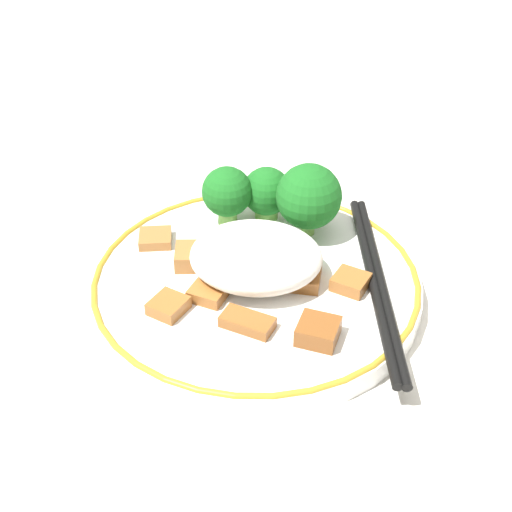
% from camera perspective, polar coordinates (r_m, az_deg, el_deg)
% --- Properties ---
extents(ground_plane, '(3.00, 3.00, 0.00)m').
position_cam_1_polar(ground_plane, '(0.56, -0.00, -3.04)').
color(ground_plane, silver).
extents(plate, '(0.25, 0.25, 0.02)m').
position_cam_1_polar(plate, '(0.55, -0.00, -2.21)').
color(plate, white).
rests_on(plate, ground_plane).
extents(rice_mound, '(0.10, 0.08, 0.04)m').
position_cam_1_polar(rice_mound, '(0.53, 0.07, -0.18)').
color(rice_mound, white).
rests_on(rice_mound, plate).
extents(broccoli_back_left, '(0.05, 0.05, 0.06)m').
position_cam_1_polar(broccoli_back_left, '(0.58, 4.25, 4.75)').
color(broccoli_back_left, '#72AD4C').
rests_on(broccoli_back_left, plate).
extents(broccoli_back_center, '(0.04, 0.04, 0.05)m').
position_cam_1_polar(broccoli_back_center, '(0.60, 0.78, 5.12)').
color(broccoli_back_center, '#72AD4C').
rests_on(broccoli_back_center, plate).
extents(broccoli_back_right, '(0.04, 0.04, 0.05)m').
position_cam_1_polar(broccoli_back_right, '(0.59, -2.33, 5.07)').
color(broccoli_back_right, '#72AD4C').
rests_on(broccoli_back_right, plate).
extents(meat_near_front, '(0.04, 0.03, 0.01)m').
position_cam_1_polar(meat_near_front, '(0.50, -0.27, -5.35)').
color(meat_near_front, brown).
rests_on(meat_near_front, plate).
extents(meat_near_left, '(0.03, 0.03, 0.01)m').
position_cam_1_polar(meat_near_left, '(0.59, -8.06, 1.41)').
color(meat_near_left, '#9E6633').
rests_on(meat_near_left, plate).
extents(meat_near_right, '(0.03, 0.04, 0.01)m').
position_cam_1_polar(meat_near_right, '(0.54, 3.66, -1.80)').
color(meat_near_right, brown).
rests_on(meat_near_right, plate).
extents(meat_near_back, '(0.03, 0.03, 0.01)m').
position_cam_1_polar(meat_near_back, '(0.49, 4.99, -6.02)').
color(meat_near_back, brown).
rests_on(meat_near_back, plate).
extents(meat_on_rice_edge, '(0.03, 0.03, 0.01)m').
position_cam_1_polar(meat_on_rice_edge, '(0.52, -7.02, -3.98)').
color(meat_on_rice_edge, '#995B28').
rests_on(meat_on_rice_edge, plate).
extents(meat_mid_left, '(0.03, 0.03, 0.01)m').
position_cam_1_polar(meat_mid_left, '(0.54, 7.57, -2.08)').
color(meat_mid_left, '#995B28').
rests_on(meat_mid_left, plate).
extents(meat_mid_right, '(0.04, 0.04, 0.01)m').
position_cam_1_polar(meat_mid_right, '(0.53, -3.51, -2.54)').
color(meat_mid_right, '#995B28').
rests_on(meat_mid_right, plate).
extents(meat_far_scatter, '(0.03, 0.03, 0.01)m').
position_cam_1_polar(meat_far_scatter, '(0.56, -4.97, -0.04)').
color(meat_far_scatter, '#9E6633').
rests_on(meat_far_scatter, plate).
extents(chopsticks, '(0.04, 0.22, 0.01)m').
position_cam_1_polar(chopsticks, '(0.54, 9.62, -2.23)').
color(chopsticks, black).
rests_on(chopsticks, plate).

